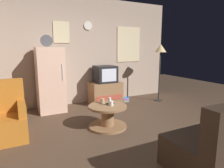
{
  "coord_description": "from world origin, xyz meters",
  "views": [
    {
      "loc": [
        -1.72,
        -2.67,
        1.48
      ],
      "look_at": [
        0.08,
        0.9,
        0.75
      ],
      "focal_mm": 31.58,
      "sensor_mm": 36.0,
      "label": 1
    }
  ],
  "objects": [
    {
      "name": "standing_lamp",
      "position": [
        1.94,
        1.62,
        1.36
      ],
      "size": [
        0.32,
        0.32,
        1.59
      ],
      "color": "#332D28",
      "rests_on": "ground_plane"
    },
    {
      "name": "fridge",
      "position": [
        -0.96,
        2.02,
        0.75
      ],
      "size": [
        0.6,
        0.62,
        1.77
      ],
      "color": "beige",
      "rests_on": "ground_plane"
    },
    {
      "name": "crt_tv",
      "position": [
        0.46,
        2.07,
        0.8
      ],
      "size": [
        0.54,
        0.51,
        0.44
      ],
      "color": "black",
      "rests_on": "tv_stand"
    },
    {
      "name": "wine_glass",
      "position": [
        -0.16,
        0.51,
        0.5
      ],
      "size": [
        0.05,
        0.05,
        0.15
      ],
      "primitive_type": "cylinder",
      "color": "silver",
      "rests_on": "coffee_table"
    },
    {
      "name": "wall_with_art",
      "position": [
        0.01,
        2.45,
        1.4
      ],
      "size": [
        5.2,
        0.12,
        2.78
      ],
      "color": "tan",
      "rests_on": "ground_plane"
    },
    {
      "name": "ground_plane",
      "position": [
        0.0,
        0.0,
        0.0
      ],
      "size": [
        12.0,
        12.0,
        0.0
      ],
      "primitive_type": "plane",
      "color": "#4C3828"
    },
    {
      "name": "book_stack",
      "position": [
        1.02,
        1.93,
        0.06
      ],
      "size": [
        0.2,
        0.13,
        0.12
      ],
      "color": "#A5A8B0",
      "rests_on": "ground_plane"
    },
    {
      "name": "tv_stand",
      "position": [
        0.47,
        2.07,
        0.29
      ],
      "size": [
        0.84,
        0.53,
        0.58
      ],
      "color": "#8E6642",
      "rests_on": "ground_plane"
    },
    {
      "name": "coffee_table",
      "position": [
        -0.2,
        0.53,
        0.21
      ],
      "size": [
        0.72,
        0.72,
        0.43
      ],
      "color": "#8E6642",
      "rests_on": "ground_plane"
    },
    {
      "name": "mug_ceramic_white",
      "position": [
        -0.14,
        0.48,
        0.47
      ],
      "size": [
        0.08,
        0.08,
        0.09
      ],
      "primitive_type": "cylinder",
      "color": "silver",
      "rests_on": "coffee_table"
    },
    {
      "name": "mug_ceramic_tan",
      "position": [
        -0.22,
        0.72,
        0.47
      ],
      "size": [
        0.08,
        0.08,
        0.09
      ],
      "primitive_type": "cylinder",
      "color": "tan",
      "rests_on": "coffee_table"
    },
    {
      "name": "remote_control",
      "position": [
        -0.11,
        0.6,
        0.44
      ],
      "size": [
        0.15,
        0.06,
        0.02
      ],
      "primitive_type": "cube",
      "rotation": [
        0.0,
        0.0,
        -0.11
      ],
      "color": "black",
      "rests_on": "coffee_table"
    },
    {
      "name": "armchair",
      "position": [
        -1.93,
        0.87,
        0.34
      ],
      "size": [
        0.68,
        0.68,
        0.96
      ],
      "color": "#B2661E",
      "rests_on": "ground_plane"
    }
  ]
}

